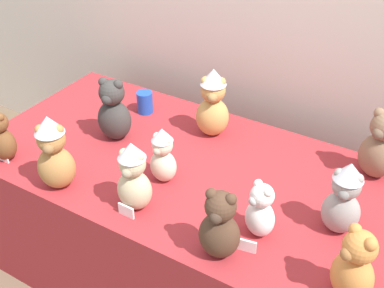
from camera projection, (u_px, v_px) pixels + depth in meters
The scene contains 16 objects.
display_table at pixel (192, 226), 2.29m from camera, with size 1.94×0.96×0.70m, color maroon.
teddy_bear_chestnut at pixel (1, 138), 2.08m from camera, with size 0.12×0.11×0.24m.
teddy_bear_caramel at pixel (54, 154), 1.89m from camera, with size 0.19×0.19×0.33m.
teddy_bear_cream at pixel (163, 156), 1.95m from camera, with size 0.12×0.10×0.25m.
teddy_bear_mocha at pixel (380, 147), 1.96m from camera, with size 0.19×0.17×0.31m.
teddy_bear_charcoal at pixel (114, 111), 2.19m from camera, with size 0.18×0.16×0.31m.
teddy_bear_sand at pixel (133, 177), 1.80m from camera, with size 0.15×0.13×0.30m.
teddy_bear_snow at pixel (260, 211), 1.71m from camera, with size 0.15×0.14×0.23m.
teddy_bear_cocoa at pixel (220, 226), 1.61m from camera, with size 0.16×0.14×0.28m.
teddy_bear_honey at pixel (213, 104), 2.21m from camera, with size 0.19×0.18×0.34m.
teddy_bear_ash at pixel (343, 199), 1.70m from camera, with size 0.14×0.13×0.30m.
teddy_bear_ginger at pixel (354, 267), 1.47m from camera, with size 0.18×0.18×0.28m.
party_cup_blue at pixel (145, 102), 2.44m from camera, with size 0.08×0.08×0.11m, color blue.
name_card_front_left at pixel (126, 211), 1.83m from camera, with size 0.07×0.01×0.05m, color white.
name_card_front_middle at pixel (2, 156), 2.11m from camera, with size 0.07×0.01×0.05m, color white.
name_card_front_right at pixel (246, 246), 1.68m from camera, with size 0.07×0.01×0.05m, color white.
Camera 1 is at (0.85, -1.17, 1.98)m, focal length 45.48 mm.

